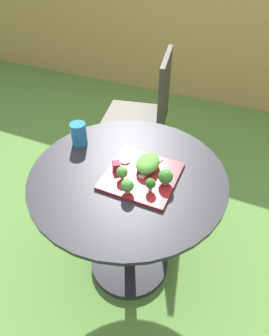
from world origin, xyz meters
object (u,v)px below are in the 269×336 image
salad_plate (141,176)px  fork (150,169)px  patio_chair (147,109)px  drinking_glass (79,135)px

salad_plate → fork: bearing=65.9°
patio_chair → drinking_glass: bearing=-94.0°
drinking_glass → fork: size_ratio=0.71×
patio_chair → fork: (0.33, -0.80, 0.20)m
patio_chair → salad_plate: 0.92m
salad_plate → fork: size_ratio=1.87×
patio_chair → salad_plate: size_ratio=3.15×
patio_chair → fork: bearing=-68.0°
patio_chair → fork: 0.89m
patio_chair → salad_plate: patio_chair is taller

